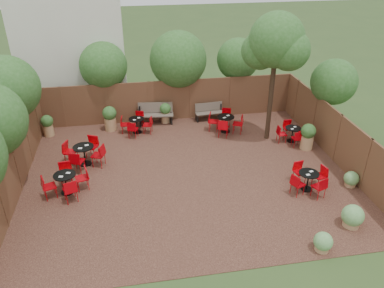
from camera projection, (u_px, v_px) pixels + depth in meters
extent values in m
plane|color=#354F23|center=(187.00, 174.00, 14.64)|extent=(80.00, 80.00, 0.00)
cube|color=#321A14|center=(187.00, 174.00, 14.63)|extent=(12.00, 10.00, 0.02)
cube|color=#542F1F|center=(170.00, 100.00, 18.48)|extent=(12.00, 0.08, 2.00)
cube|color=#542F1F|center=(15.00, 166.00, 13.26)|extent=(0.08, 10.00, 2.00)
cube|color=#542F1F|center=(338.00, 138.00, 15.05)|extent=(0.08, 10.00, 2.00)
cube|color=silver|center=(71.00, 27.00, 18.96)|extent=(5.00, 4.00, 8.00)
sphere|color=#28581C|center=(7.00, 88.00, 14.92)|extent=(2.56, 2.56, 2.56)
sphere|color=#28581C|center=(103.00, 66.00, 17.84)|extent=(2.21, 2.21, 2.21)
sphere|color=#28581C|center=(178.00, 59.00, 18.21)|extent=(2.71, 2.71, 2.71)
sphere|color=#28581C|center=(238.00, 59.00, 18.92)|extent=(2.07, 2.07, 2.07)
sphere|color=#28581C|center=(334.00, 82.00, 16.12)|extent=(1.94, 1.94, 1.94)
cylinder|color=black|center=(272.00, 89.00, 16.08)|extent=(0.25, 0.25, 4.59)
sphere|color=#28581C|center=(277.00, 40.00, 15.09)|extent=(2.22, 2.22, 2.22)
sphere|color=#28581C|center=(260.00, 51.00, 15.60)|extent=(1.56, 1.56, 1.56)
sphere|color=#28581C|center=(289.00, 50.00, 14.96)|extent=(1.62, 1.62, 1.62)
cube|color=brown|center=(156.00, 115.00, 18.22)|extent=(1.69, 0.66, 0.05)
cube|color=brown|center=(155.00, 107.00, 18.27)|extent=(1.65, 0.30, 0.50)
cube|color=black|center=(141.00, 121.00, 18.23)|extent=(0.12, 0.50, 0.44)
cube|color=black|center=(172.00, 119.00, 18.46)|extent=(0.12, 0.50, 0.44)
cube|color=brown|center=(209.00, 113.00, 18.65)|extent=(1.39, 0.50, 0.05)
cube|color=brown|center=(209.00, 107.00, 18.69)|extent=(1.36, 0.20, 0.41)
cube|color=black|center=(197.00, 118.00, 18.66)|extent=(0.08, 0.41, 0.36)
cube|color=black|center=(222.00, 116.00, 18.84)|extent=(0.08, 0.41, 0.36)
cylinder|color=black|center=(291.00, 141.00, 16.90)|extent=(0.39, 0.39, 0.03)
cylinder|color=black|center=(292.00, 135.00, 16.75)|extent=(0.04, 0.04, 0.62)
cylinder|color=black|center=(293.00, 128.00, 16.59)|extent=(0.67, 0.67, 0.03)
cube|color=white|center=(295.00, 127.00, 16.66)|extent=(0.13, 0.10, 0.01)
cube|color=white|center=(292.00, 129.00, 16.48)|extent=(0.13, 0.10, 0.01)
cylinder|color=black|center=(225.00, 131.00, 17.74)|extent=(0.45, 0.45, 0.03)
cylinder|color=black|center=(226.00, 124.00, 17.57)|extent=(0.05, 0.05, 0.71)
cylinder|color=black|center=(226.00, 117.00, 17.39)|extent=(0.77, 0.77, 0.03)
cube|color=white|center=(228.00, 115.00, 17.47)|extent=(0.16, 0.14, 0.02)
cube|color=white|center=(224.00, 118.00, 17.26)|extent=(0.16, 0.14, 0.02)
cylinder|color=black|center=(68.00, 192.00, 13.54)|extent=(0.44, 0.44, 0.03)
cylinder|color=black|center=(66.00, 184.00, 13.36)|extent=(0.05, 0.05, 0.71)
cylinder|color=black|center=(64.00, 175.00, 13.19)|extent=(0.77, 0.77, 0.03)
cube|color=white|center=(68.00, 173.00, 13.27)|extent=(0.16, 0.13, 0.02)
cube|color=white|center=(61.00, 177.00, 13.06)|extent=(0.16, 0.13, 0.02)
cylinder|color=black|center=(137.00, 132.00, 17.65)|extent=(0.41, 0.41, 0.03)
cylinder|color=black|center=(137.00, 126.00, 17.50)|extent=(0.05, 0.05, 0.65)
cylinder|color=black|center=(136.00, 119.00, 17.34)|extent=(0.70, 0.70, 0.03)
cube|color=white|center=(139.00, 118.00, 17.41)|extent=(0.15, 0.12, 0.01)
cube|color=white|center=(134.00, 120.00, 17.22)|extent=(0.15, 0.12, 0.01)
cylinder|color=black|center=(306.00, 189.00, 13.71)|extent=(0.41, 0.41, 0.03)
cylinder|color=black|center=(308.00, 181.00, 13.55)|extent=(0.05, 0.05, 0.65)
cylinder|color=black|center=(309.00, 173.00, 13.39)|extent=(0.71, 0.71, 0.03)
cube|color=white|center=(311.00, 171.00, 13.46)|extent=(0.15, 0.12, 0.01)
cube|color=white|center=(308.00, 175.00, 13.27)|extent=(0.15, 0.12, 0.01)
cylinder|color=black|center=(86.00, 164.00, 15.22)|extent=(0.47, 0.47, 0.03)
cylinder|color=black|center=(85.00, 155.00, 15.04)|extent=(0.05, 0.05, 0.74)
cylinder|color=black|center=(83.00, 147.00, 14.85)|extent=(0.80, 0.80, 0.03)
cube|color=white|center=(87.00, 145.00, 14.94)|extent=(0.18, 0.16, 0.02)
cube|color=white|center=(80.00, 148.00, 14.72)|extent=(0.18, 0.16, 0.02)
cylinder|color=tan|center=(111.00, 124.00, 17.75)|extent=(0.53, 0.53, 0.61)
sphere|color=#28581C|center=(109.00, 113.00, 17.49)|extent=(0.64, 0.64, 0.64)
cylinder|color=tan|center=(166.00, 117.00, 18.53)|extent=(0.44, 0.44, 0.51)
sphere|color=#28581C|center=(165.00, 108.00, 18.31)|extent=(0.53, 0.53, 0.53)
cylinder|color=tan|center=(49.00, 130.00, 17.27)|extent=(0.45, 0.45, 0.52)
sphere|color=#28581C|center=(47.00, 121.00, 17.05)|extent=(0.54, 0.54, 0.54)
cylinder|color=tan|center=(307.00, 142.00, 16.19)|extent=(0.52, 0.52, 0.59)
sphere|color=#28581C|center=(308.00, 131.00, 15.94)|extent=(0.62, 0.62, 0.62)
cylinder|color=tan|center=(351.00, 223.00, 11.95)|extent=(0.50, 0.50, 0.23)
sphere|color=#5D964E|center=(353.00, 215.00, 11.82)|extent=(0.68, 0.68, 0.68)
cylinder|color=tan|center=(322.00, 247.00, 11.04)|extent=(0.40, 0.40, 0.18)
sphere|color=#5D964E|center=(323.00, 241.00, 10.93)|extent=(0.55, 0.55, 0.55)
cylinder|color=tan|center=(350.00, 184.00, 13.87)|extent=(0.39, 0.39, 0.18)
sphere|color=#5D964E|center=(351.00, 178.00, 13.77)|extent=(0.53, 0.53, 0.53)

